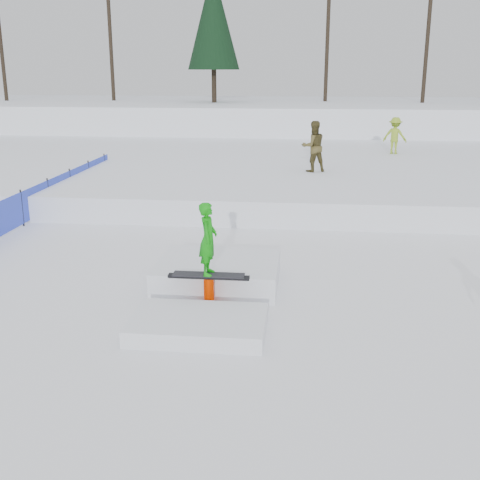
# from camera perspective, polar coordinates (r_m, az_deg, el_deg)

# --- Properties ---
(ground) EXTENTS (120.00, 120.00, 0.00)m
(ground) POSITION_cam_1_polar(r_m,az_deg,el_deg) (11.11, -3.71, -8.25)
(ground) COLOR white
(snow_berm) EXTENTS (60.00, 14.00, 2.40)m
(snow_berm) POSITION_cam_1_polar(r_m,az_deg,el_deg) (40.15, 3.66, 11.27)
(snow_berm) COLOR white
(snow_berm) RESTS_ON ground
(snow_midrise) EXTENTS (50.00, 18.00, 0.80)m
(snow_midrise) POSITION_cam_1_polar(r_m,az_deg,el_deg) (26.36, 2.21, 6.99)
(snow_midrise) COLOR white
(snow_midrise) RESTS_ON ground
(safety_fence) EXTENTS (0.05, 16.00, 1.10)m
(safety_fence) POSITION_cam_1_polar(r_m,az_deg,el_deg) (18.96, -19.97, 2.88)
(safety_fence) COLOR blue
(safety_fence) RESTS_ON ground
(treeline) EXTENTS (40.24, 4.22, 10.50)m
(treeline) POSITION_cam_1_polar(r_m,az_deg,el_deg) (38.60, 13.50, 19.97)
(treeline) COLOR black
(treeline) RESTS_ON snow_berm
(walker_olive) EXTENTS (1.10, 0.98, 1.87)m
(walker_olive) POSITION_cam_1_polar(r_m,az_deg,el_deg) (22.66, 6.98, 8.80)
(walker_olive) COLOR #4D4420
(walker_olive) RESTS_ON snow_midrise
(walker_ygreen) EXTENTS (1.19, 0.92, 1.62)m
(walker_ygreen) POSITION_cam_1_polar(r_m,az_deg,el_deg) (28.13, 14.48, 9.56)
(walker_ygreen) COLOR #8AAD27
(walker_ygreen) RESTS_ON snow_midrise
(jib_rail_feature) EXTENTS (2.60, 4.40, 2.11)m
(jib_rail_feature) POSITION_cam_1_polar(r_m,az_deg,el_deg) (12.42, -2.55, -4.03)
(jib_rail_feature) COLOR white
(jib_rail_feature) RESTS_ON ground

